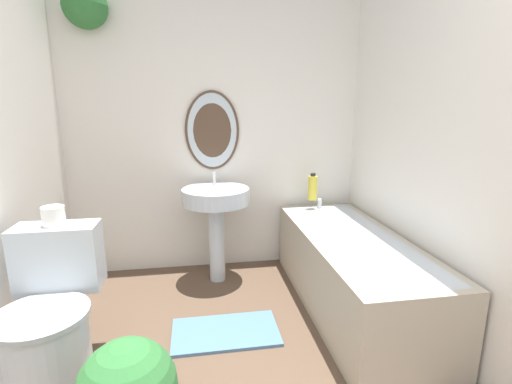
% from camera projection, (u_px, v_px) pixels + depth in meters
% --- Properties ---
extents(wall_back, '(2.46, 0.30, 2.40)m').
position_uv_depth(wall_back, '(207.00, 117.00, 2.96)').
color(wall_back, silver).
rests_on(wall_back, ground_plane).
extents(wall_right, '(0.06, 2.77, 2.40)m').
position_uv_depth(wall_right, '(468.00, 136.00, 1.88)').
color(wall_right, silver).
rests_on(wall_right, ground_plane).
extents(toilet, '(0.42, 0.61, 0.75)m').
position_uv_depth(toilet, '(50.00, 323.00, 1.79)').
color(toilet, silver).
rests_on(toilet, ground_plane).
extents(pedestal_sink, '(0.51, 0.51, 0.84)m').
position_uv_depth(pedestal_sink, '(216.00, 207.00, 2.81)').
color(pedestal_sink, silver).
rests_on(pedestal_sink, ground_plane).
extents(bathtub, '(0.62, 1.61, 0.59)m').
position_uv_depth(bathtub, '(352.00, 270.00, 2.49)').
color(bathtub, '#B2A893').
rests_on(bathtub, ground_plane).
extents(shampoo_bottle, '(0.08, 0.08, 0.22)m').
position_uv_depth(shampoo_bottle, '(313.00, 188.00, 3.04)').
color(shampoo_bottle, gold).
rests_on(shampoo_bottle, bathtub).
extents(bath_mat, '(0.64, 0.36, 0.02)m').
position_uv_depth(bath_mat, '(226.00, 332.00, 2.24)').
color(bath_mat, '#4C7093').
rests_on(bath_mat, ground_plane).
extents(toilet_paper_roll, '(0.11, 0.11, 0.10)m').
position_uv_depth(toilet_paper_roll, '(53.00, 216.00, 1.88)').
color(toilet_paper_roll, white).
rests_on(toilet_paper_roll, toilet).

